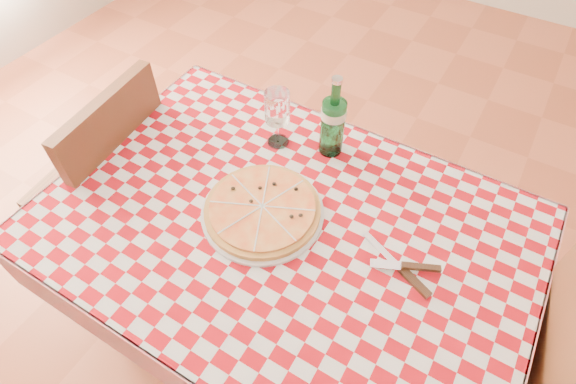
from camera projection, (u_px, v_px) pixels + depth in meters
name	position (u px, v px, depth m)	size (l,w,h in m)	color
dining_table	(283.00, 244.00, 1.28)	(1.20, 0.80, 0.75)	brown
tablecloth	(283.00, 225.00, 1.21)	(1.30, 0.90, 0.01)	#A70A13
chair_far	(113.00, 178.00, 1.61)	(0.45, 0.45, 0.92)	brown
pizza_plate	(262.00, 209.00, 1.21)	(0.33, 0.33, 0.04)	gold
water_bottle	(333.00, 117.00, 1.28)	(0.07, 0.07, 0.26)	#18622B
wine_glass	(277.00, 119.00, 1.33)	(0.07, 0.07, 0.19)	white
cutlery	(401.00, 266.00, 1.11)	(0.24, 0.20, 0.03)	silver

